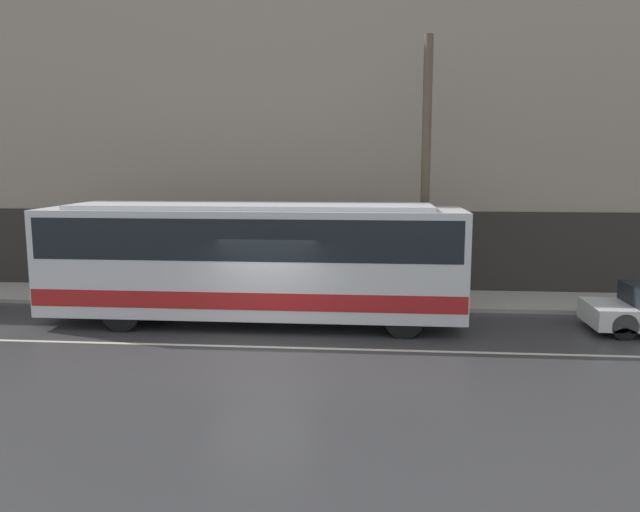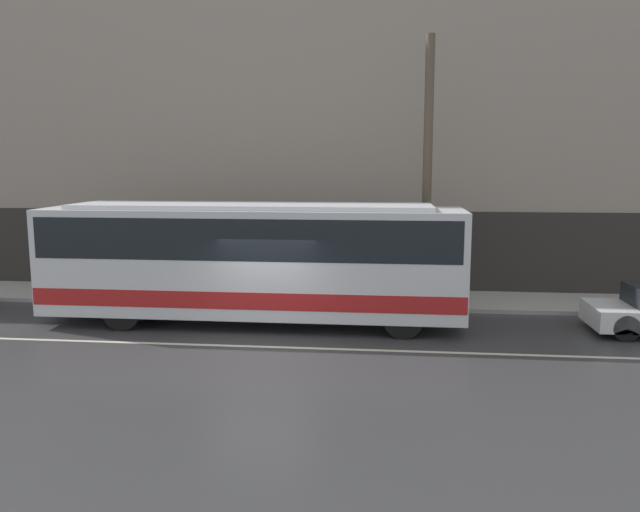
# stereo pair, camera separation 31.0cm
# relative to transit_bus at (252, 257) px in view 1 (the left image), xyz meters

# --- Properties ---
(ground_plane) EXTENTS (60.00, 60.00, 0.00)m
(ground_plane) POSITION_rel_transit_bus_xyz_m (0.63, -2.22, -1.87)
(ground_plane) COLOR #38383A
(sidewalk) EXTENTS (60.00, 2.76, 0.12)m
(sidewalk) POSITION_rel_transit_bus_xyz_m (0.63, 3.16, -1.80)
(sidewalk) COLOR #A09E99
(sidewalk) RESTS_ON ground_plane
(building_facade) EXTENTS (60.00, 0.35, 12.96)m
(building_facade) POSITION_rel_transit_bus_xyz_m (0.63, 4.69, 4.40)
(building_facade) COLOR gray
(building_facade) RESTS_ON ground_plane
(lane_stripe) EXTENTS (54.00, 0.14, 0.01)m
(lane_stripe) POSITION_rel_transit_bus_xyz_m (0.63, -2.22, -1.86)
(lane_stripe) COLOR beige
(lane_stripe) RESTS_ON ground_plane
(transit_bus) EXTENTS (11.42, 2.53, 3.31)m
(transit_bus) POSITION_rel_transit_bus_xyz_m (0.00, 0.00, 0.00)
(transit_bus) COLOR silver
(transit_bus) RESTS_ON ground_plane
(utility_pole_near) EXTENTS (0.27, 0.27, 8.00)m
(utility_pole_near) POSITION_rel_transit_bus_xyz_m (4.83, 2.50, 2.26)
(utility_pole_near) COLOR brown
(utility_pole_near) RESTS_ON sidewalk
(pedestrian_waiting) EXTENTS (0.36, 0.36, 1.66)m
(pedestrian_waiting) POSITION_rel_transit_bus_xyz_m (0.45, 3.11, -0.97)
(pedestrian_waiting) COLOR navy
(pedestrian_waiting) RESTS_ON sidewalk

